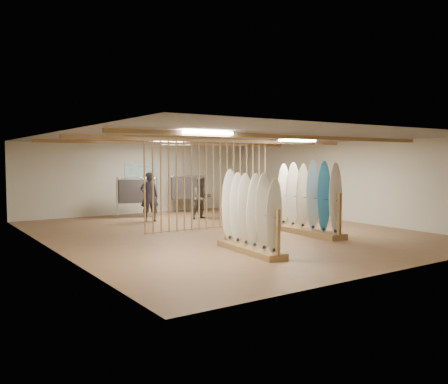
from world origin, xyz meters
TOP-DOWN VIEW (x-y plane):
  - floor at (0.00, 0.00)m, footprint 12.00×12.00m
  - ceiling at (0.00, 0.00)m, footprint 12.00×12.00m
  - wall_back at (0.00, 6.00)m, footprint 12.00×0.00m
  - wall_front at (0.00, -6.00)m, footprint 12.00×0.00m
  - wall_left at (-5.00, 0.00)m, footprint 0.00×12.00m
  - wall_right at (5.00, 0.00)m, footprint 0.00×12.00m
  - ceiling_slats at (0.00, 0.00)m, footprint 9.50×6.12m
  - light_panels at (0.00, 0.00)m, footprint 1.20×0.35m
  - bamboo_partition at (0.00, 0.80)m, footprint 4.45×0.05m
  - poster at (0.00, 5.98)m, footprint 1.40×0.03m
  - rack_left at (-1.24, -2.93)m, footprint 0.69×2.34m
  - rack_right at (1.79, -1.69)m, footprint 0.70×2.66m
  - clothing_rack_a at (-0.76, 4.68)m, footprint 1.38×0.70m
  - clothing_rack_b at (1.62, 5.02)m, footprint 1.38×0.81m
  - shopper_a at (-0.84, 3.40)m, footprint 0.83×0.66m
  - shopper_b at (1.07, 3.04)m, footprint 0.89×0.71m

SIDE VIEW (x-z plane):
  - floor at x=0.00m, z-range 0.00..0.00m
  - rack_left at x=-1.24m, z-range -0.29..1.56m
  - rack_right at x=1.79m, z-range -0.33..1.79m
  - shopper_b at x=1.07m, z-range 0.00..1.75m
  - shopper_a at x=-0.84m, z-range 0.00..1.98m
  - clothing_rack_a at x=-0.76m, z-range 0.23..1.75m
  - clothing_rack_b at x=1.62m, z-range 0.23..1.78m
  - bamboo_partition at x=0.00m, z-range 0.01..2.79m
  - wall_back at x=0.00m, z-range -4.60..7.40m
  - wall_front at x=0.00m, z-range -4.60..7.40m
  - wall_left at x=-5.00m, z-range -4.60..7.40m
  - wall_right at x=5.00m, z-range -4.60..7.40m
  - poster at x=0.00m, z-range 1.15..2.05m
  - ceiling_slats at x=0.00m, z-range 2.67..2.77m
  - light_panels at x=0.00m, z-range 2.71..2.77m
  - ceiling at x=0.00m, z-range 2.80..2.80m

